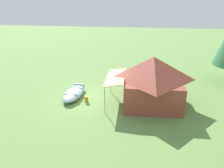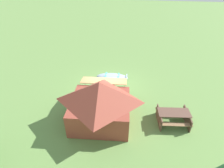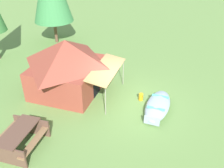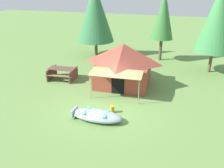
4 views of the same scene
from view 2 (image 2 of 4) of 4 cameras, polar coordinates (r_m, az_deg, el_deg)
name	(u,v)px [view 2 (image 2 of 4)]	position (r m, az deg, el deg)	size (l,w,h in m)	color
ground_plane	(109,90)	(13.37, -1.07, -1.95)	(80.00, 80.00, 0.00)	#658C46
beached_rowboat	(112,77)	(14.43, 0.10, 2.18)	(2.51, 1.06, 0.47)	#97A9BD
canvas_cabin_tent	(100,102)	(10.14, -3.77, -5.56)	(3.71, 4.32, 2.65)	brown
picnic_table	(173,116)	(11.12, 18.60, -9.47)	(1.93, 1.68, 0.78)	brown
cooler_box	(118,108)	(11.55, 1.85, -7.64)	(0.50, 0.37, 0.32)	#2869B0
fuel_can	(104,84)	(13.78, -2.53, 0.11)	(0.22, 0.22, 0.35)	gold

